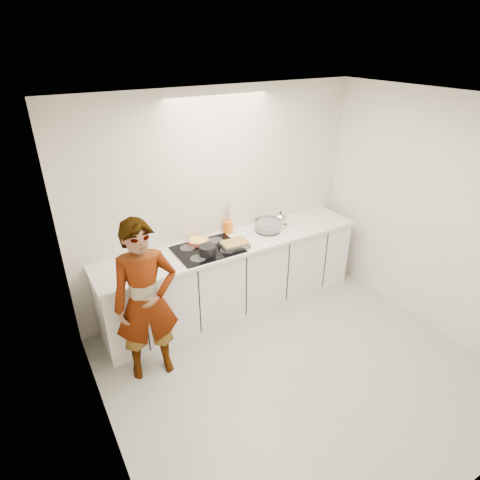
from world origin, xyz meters
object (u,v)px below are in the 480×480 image
hob (207,249)px  mixing_bowl (268,226)px  kettle (280,220)px  tart_dish (198,241)px  utensil_crock (228,227)px  saucepan (207,250)px  baking_dish (234,244)px  cook (146,302)px

hob → mixing_bowl: size_ratio=2.07×
hob → kettle: bearing=5.9°
tart_dish → utensil_crock: 0.45m
tart_dish → saucepan: size_ratio=1.39×
hob → kettle: kettle is taller
utensil_crock → kettle: bearing=-14.6°
hob → tart_dish: bearing=95.7°
saucepan → baking_dish: bearing=0.2°
saucepan → mixing_bowl: saucepan is taller
saucepan → baking_dish: (0.34, 0.00, -0.02)m
saucepan → utensil_crock: bearing=39.6°
cook → mixing_bowl: bearing=26.9°
hob → utensil_crock: size_ratio=4.95×
hob → saucepan: size_ratio=3.53×
baking_dish → utensil_crock: bearing=70.4°
tart_dish → utensil_crock: utensil_crock is taller
baking_dish → kettle: bearing=15.8°
hob → cook: size_ratio=0.43×
saucepan → cook: cook is taller
tart_dish → cook: size_ratio=0.17×
utensil_crock → cook: size_ratio=0.09×
utensil_crock → hob: bearing=-146.4°
utensil_crock → cook: (-1.31, -0.77, -0.15)m
saucepan → hob: bearing=64.0°
saucepan → baking_dish: 0.34m
hob → cook: 1.02m
kettle → utensil_crock: kettle is taller
tart_dish → utensil_crock: size_ratio=1.94×
utensil_crock → mixing_bowl: bearing=-27.2°
tart_dish → saucepan: saucepan is taller
tart_dish → baking_dish: size_ratio=0.87×
hob → saucepan: (-0.06, -0.11, 0.06)m
hob → utensil_crock: bearing=33.6°
mixing_bowl → utensil_crock: bearing=152.8°
mixing_bowl → baking_dish: bearing=-163.2°
baking_dish → saucepan: bearing=-179.8°
hob → tart_dish: tart_dish is taller
cook → kettle: bearing=26.4°
baking_dish → cook: bearing=-162.2°
kettle → utensil_crock: (-0.65, 0.17, -0.01)m
hob → baking_dish: (0.28, -0.11, 0.04)m
saucepan → mixing_bowl: size_ratio=0.59×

